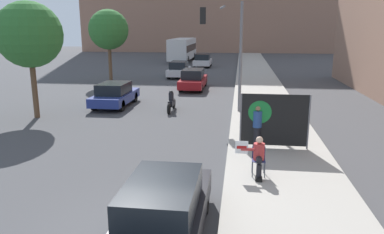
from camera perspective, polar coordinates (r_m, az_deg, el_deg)
ground_plane at (r=9.15m, az=-7.89°, el=-16.96°), size 160.00×160.00×0.00m
sidewalk_curb at (r=23.08m, az=10.93°, el=1.95°), size 3.74×90.00×0.15m
seated_protester at (r=11.63m, az=10.06°, el=-5.74°), size 0.93×0.77×1.24m
jogger_on_sidewalk at (r=14.35m, az=9.90°, el=-1.40°), size 0.34×0.34×1.62m
protest_banner at (r=14.30m, az=12.37°, el=-0.45°), size 2.56×0.06×2.07m
traffic_light_pole at (r=20.00m, az=5.34°, el=11.63°), size 2.24×2.01×5.75m
parked_car_curbside at (r=8.33m, az=-4.42°, el=-14.27°), size 1.71×4.61×1.51m
car_on_road_nearest at (r=22.77m, az=-11.69°, el=3.39°), size 1.84×4.29×1.42m
car_on_road_midblock at (r=28.46m, az=0.18°, el=5.76°), size 1.73×4.72×1.54m
car_on_road_distant at (r=35.48m, az=-1.98°, el=7.28°), size 1.73×4.52×1.49m
car_on_road_far_lane at (r=44.62m, az=1.64°, el=8.60°), size 1.90×4.12×1.55m
city_bus_on_road at (r=51.50m, az=-1.45°, el=10.40°), size 2.50×10.09×3.09m
motorcycle_on_road at (r=21.00m, az=-3.17°, el=2.27°), size 0.28×2.11×1.19m
street_tree_near_curb at (r=20.76m, az=-23.57°, el=11.39°), size 3.30×3.30×5.91m
street_tree_midblock at (r=32.31m, az=-12.61°, el=12.85°), size 3.27×3.27×6.05m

